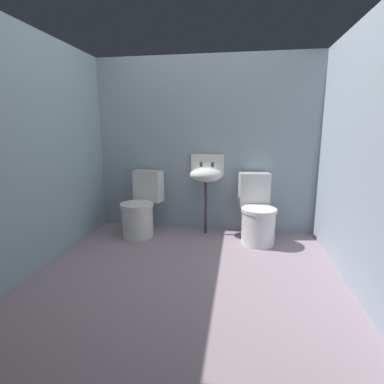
{
  "coord_description": "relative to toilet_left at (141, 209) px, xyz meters",
  "views": [
    {
      "loc": [
        0.45,
        -2.42,
        1.3
      ],
      "look_at": [
        0.0,
        0.32,
        0.7
      ],
      "focal_mm": 27.39,
      "sensor_mm": 36.0,
      "label": 1
    }
  ],
  "objects": [
    {
      "name": "ground_plane",
      "position": [
        0.75,
        -0.94,
        -0.36
      ],
      "size": [
        3.17,
        2.99,
        0.08
      ],
      "primitive_type": "cube",
      "color": "gray"
    },
    {
      "name": "wall_back",
      "position": [
        0.75,
        0.4,
        0.77
      ],
      "size": [
        3.17,
        0.1,
        2.18
      ],
      "primitive_type": "cube",
      "color": "#90A3AD",
      "rests_on": "ground"
    },
    {
      "name": "wall_left",
      "position": [
        -0.69,
        -0.84,
        0.77
      ],
      "size": [
        0.1,
        2.79,
        2.18
      ],
      "primitive_type": "cube",
      "color": "#8CA6AD",
      "rests_on": "ground"
    },
    {
      "name": "wall_right",
      "position": [
        2.18,
        -0.84,
        0.77
      ],
      "size": [
        0.1,
        2.79,
        2.18
      ],
      "primitive_type": "cube",
      "color": "#96A2B3",
      "rests_on": "ground"
    },
    {
      "name": "toilet_left",
      "position": [
        0.0,
        0.0,
        0.0
      ],
      "size": [
        0.49,
        0.65,
        0.78
      ],
      "rotation": [
        0.0,
        0.0,
        2.95
      ],
      "color": "white",
      "rests_on": "ground"
    },
    {
      "name": "toilet_right",
      "position": [
        1.41,
        -0.0,
        0.0
      ],
      "size": [
        0.47,
        0.64,
        0.78
      ],
      "rotation": [
        0.0,
        0.0,
        3.31
      ],
      "color": "white",
      "rests_on": "ground"
    },
    {
      "name": "sink",
      "position": [
        0.79,
        0.19,
        0.43
      ],
      "size": [
        0.42,
        0.35,
        0.99
      ],
      "color": "#3A2E40",
      "rests_on": "ground"
    }
  ]
}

